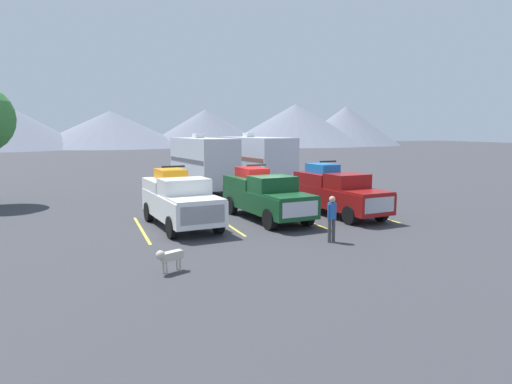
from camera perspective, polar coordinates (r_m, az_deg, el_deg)
ground_plane at (r=21.30m, az=0.84°, el=-3.50°), size 240.00×240.00×0.00m
pickup_truck_a at (r=20.02m, az=-9.51°, el=-0.88°), size 2.66×5.69×2.58m
pickup_truck_b at (r=21.37m, az=1.08°, el=-0.30°), size 2.60×6.05×2.51m
pickup_truck_c at (r=22.72m, az=10.06°, el=0.11°), size 2.51×5.81×2.62m
lot_stripe_a at (r=19.88m, az=-14.08°, el=-4.55°), size 0.12×5.50×0.01m
lot_stripe_b at (r=20.60m, az=-3.83°, el=-3.90°), size 0.12×5.50×0.01m
lot_stripe_c at (r=21.92m, az=5.44°, el=-3.20°), size 0.12×5.50×0.01m
lot_stripe_d at (r=23.75m, az=13.46°, el=-2.53°), size 0.12×5.50×0.01m
camper_trailer_a at (r=29.96m, az=-6.55°, el=3.70°), size 3.25×7.49×3.92m
camper_trailer_b at (r=32.12m, az=-0.05°, el=4.04°), size 3.54×8.39×3.93m
person_a at (r=17.19m, az=9.43°, el=-2.94°), size 0.38×0.24×1.74m
dog at (r=13.71m, az=-10.87°, el=-7.88°), size 0.90×0.56×0.73m
mountain_ridge at (r=113.36m, az=-19.99°, el=8.30°), size 144.47×43.85×17.38m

